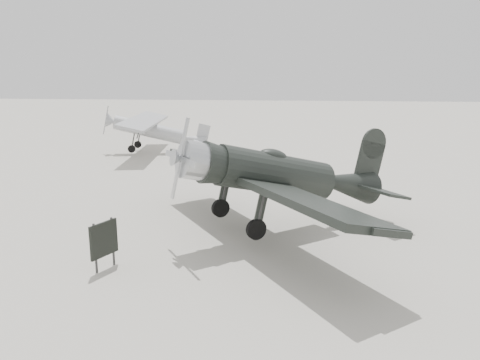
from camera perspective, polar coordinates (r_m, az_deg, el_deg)
The scene contains 4 objects.
ground at distance 15.15m, azimuth -7.55°, elevation -7.90°, with size 160.00×160.00×0.00m, color #A09A8E.
lowwing_monoplane at distance 15.85m, azimuth 5.33°, elevation 0.50°, with size 9.32×10.56×3.71m.
highwing_monoplane at distance 32.35m, azimuth -10.59°, elevation 6.32°, with size 7.04×9.90×2.80m.
sign_board at distance 13.57m, azimuth -16.27°, elevation -7.04°, with size 0.45×0.92×1.41m.
Camera 1 is at (3.57, -13.72, 5.36)m, focal length 35.00 mm.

